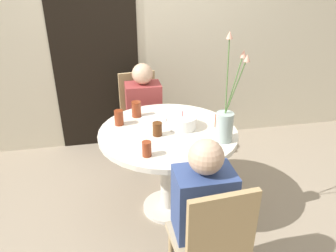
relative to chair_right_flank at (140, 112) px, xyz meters
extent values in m
plane|color=gray|center=(0.12, -0.93, -0.53)|extent=(16.00, 16.00, 0.00)
cube|color=beige|center=(0.12, 0.40, 0.77)|extent=(8.00, 0.05, 2.60)
cube|color=black|center=(-0.41, 0.37, 0.50)|extent=(0.90, 0.01, 2.05)
cylinder|color=silver|center=(0.12, -0.93, 0.21)|extent=(1.08, 1.08, 0.04)
cylinder|color=silver|center=(0.12, -0.93, -0.15)|extent=(0.13, 0.13, 0.69)
cylinder|color=silver|center=(0.12, -0.93, -0.51)|extent=(0.43, 0.43, 0.03)
cube|color=tan|center=(0.01, -0.08, -0.08)|extent=(0.45, 0.45, 0.04)
cube|color=tan|center=(-0.01, 0.10, 0.17)|extent=(0.38, 0.08, 0.46)
cylinder|color=tan|center=(-0.14, -0.27, -0.31)|extent=(0.03, 0.03, 0.43)
cylinder|color=tan|center=(0.20, -0.23, -0.31)|extent=(0.03, 0.03, 0.43)
cylinder|color=tan|center=(-0.18, 0.07, -0.31)|extent=(0.03, 0.03, 0.43)
cylinder|color=tan|center=(0.16, 0.11, -0.31)|extent=(0.03, 0.03, 0.43)
cube|color=tan|center=(0.18, -1.78, -0.08)|extent=(0.43, 0.43, 0.04)
cube|color=tan|center=(0.20, -1.96, 0.17)|extent=(0.38, 0.07, 0.46)
cylinder|color=tan|center=(0.34, -1.59, -0.31)|extent=(0.03, 0.03, 0.43)
cylinder|color=white|center=(0.24, -0.89, 0.28)|extent=(0.22, 0.22, 0.10)
cylinder|color=#E54C4C|center=(0.24, -0.89, 0.35)|extent=(0.01, 0.01, 0.04)
cylinder|color=#9EB2AD|center=(0.49, -1.15, 0.34)|extent=(0.13, 0.13, 0.22)
cylinder|color=#4C7538|center=(0.55, -1.12, 0.65)|extent=(0.13, 0.08, 0.40)
cone|color=#E0997F|center=(0.61, -1.09, 0.85)|extent=(0.05, 0.05, 0.05)
cylinder|color=#4C7538|center=(0.49, -1.12, 0.72)|extent=(0.02, 0.07, 0.53)
cone|color=#E0997F|center=(0.49, -1.09, 0.98)|extent=(0.05, 0.05, 0.05)
cylinder|color=#4C7538|center=(0.53, -1.19, 0.66)|extent=(0.10, 0.08, 0.41)
cone|color=#E0997F|center=(0.57, -1.22, 0.86)|extent=(0.04, 0.04, 0.05)
cylinder|color=white|center=(0.04, -0.71, 0.24)|extent=(0.21, 0.21, 0.01)
cylinder|color=maroon|center=(0.53, -0.94, 0.29)|extent=(0.07, 0.07, 0.10)
cylinder|color=#51280F|center=(0.03, -0.98, 0.29)|extent=(0.07, 0.07, 0.10)
cylinder|color=maroon|center=(-0.09, -0.62, 0.30)|extent=(0.08, 0.08, 0.13)
cylinder|color=maroon|center=(-0.25, -0.75, 0.30)|extent=(0.07, 0.07, 0.12)
cylinder|color=maroon|center=(-0.09, -1.26, 0.29)|extent=(0.06, 0.06, 0.11)
cube|color=#383333|center=(0.02, -0.16, -0.29)|extent=(0.31, 0.24, 0.47)
cube|color=#993838|center=(0.02, -0.16, 0.15)|extent=(0.34, 0.24, 0.42)
sphere|color=#D1A889|center=(0.02, -0.16, 0.46)|extent=(0.20, 0.20, 0.20)
cube|color=#33477F|center=(0.18, -1.70, 0.15)|extent=(0.34, 0.24, 0.42)
sphere|color=#D1A889|center=(0.18, -1.70, 0.46)|extent=(0.20, 0.20, 0.20)
camera|label=1|loc=(-0.31, -3.14, 1.40)|focal=35.00mm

